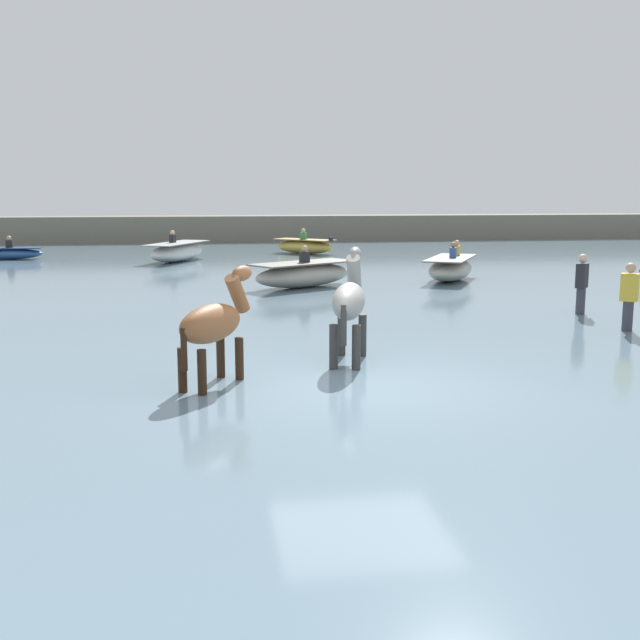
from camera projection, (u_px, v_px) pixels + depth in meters
name	position (u px, v px, depth m)	size (l,w,h in m)	color
ground_plane	(362.00, 405.00, 10.69)	(120.00, 120.00, 0.00)	#84755B
water_surface	(285.00, 298.00, 20.41)	(90.00, 90.00, 0.29)	slate
horse_lead_chestnut	(214.00, 326.00, 10.56)	(1.26, 1.61, 1.91)	brown
horse_trailing_grey	(349.00, 304.00, 12.02)	(0.91, 1.90, 2.07)	gray
boat_distant_east	(451.00, 269.00, 23.34)	(2.62, 3.46, 1.18)	#B2AD9E
boat_mid_outer	(177.00, 252.00, 29.76)	(2.73, 3.97, 1.21)	silver
boat_near_starboard	(304.00, 274.00, 21.67)	(3.46, 2.80, 1.19)	#B2AD9E
boat_near_port	(10.00, 253.00, 30.64)	(2.59, 0.88, 0.95)	#28518E
boat_distant_west	(305.00, 246.00, 33.45)	(2.87, 2.76, 1.12)	gold
person_wading_close	(629.00, 302.00, 14.72)	(0.37, 0.36, 1.63)	#383842
person_onlooker_right	(581.00, 288.00, 16.79)	(0.37, 0.37, 1.63)	#383842
far_shoreline	(241.00, 231.00, 42.10)	(80.00, 2.40, 1.69)	#706B5B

